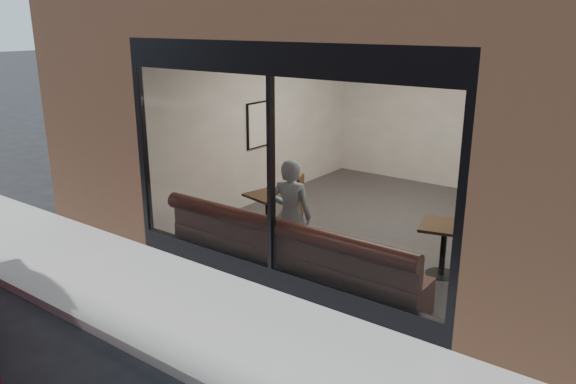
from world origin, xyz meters
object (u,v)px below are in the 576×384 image
Objects in this scene: banquette at (290,262)px; cafe_chair_left at (290,215)px; person at (291,216)px; cafe_table_right at (445,226)px; cafe_table_left at (268,195)px.

cafe_chair_left is at bearing 126.24° from banquette.
cafe_table_right is (1.82, 1.09, -0.08)m from person.
banquette is at bearing 106.37° from person.
person is 2.12m from cafe_table_right.
person is 2.52× the size of cafe_table_right.
cafe_table_left is 1.60× the size of cafe_chair_left.
cafe_table_right is at bearing 37.43° from banquette.
cafe_table_right is at bearing -165.40° from person.
banquette is at bearing -142.57° from cafe_table_right.
cafe_table_left is 2.85m from cafe_table_right.
banquette is 6.14× the size of cafe_table_right.
cafe_table_left is at bearing -53.33° from person.
banquette is 2.44× the size of person.
cafe_chair_left is (-1.00, 1.34, -0.58)m from person.
cafe_table_right is 2.87m from cafe_chair_left.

